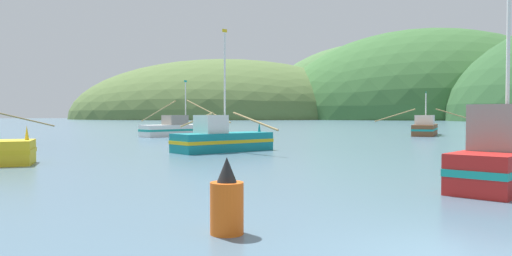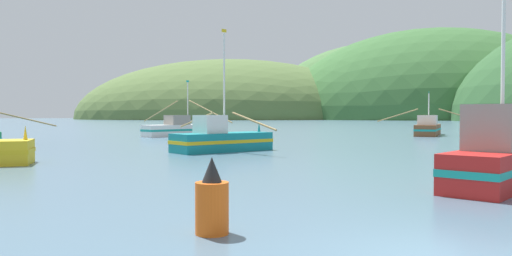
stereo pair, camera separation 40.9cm
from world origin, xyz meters
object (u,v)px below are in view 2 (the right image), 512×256
object	(u,v)px
fishing_boat_teal	(221,139)
fishing_boat_white	(183,129)
fishing_boat_brown	(428,128)
fishing_boat_red	(498,161)
channel_buoy	(212,202)

from	to	relation	value
fishing_boat_teal	fishing_boat_white	bearing A→B (deg)	65.92
fishing_boat_white	fishing_boat_brown	xyz separation A→B (m)	(27.46, -1.44, 0.00)
fishing_boat_brown	fishing_boat_red	bearing A→B (deg)	-172.25
fishing_boat_red	channel_buoy	xyz separation A→B (m)	(-9.36, -5.13, -0.23)
fishing_boat_red	fishing_boat_white	bearing A→B (deg)	65.54
fishing_boat_red	fishing_boat_brown	bearing A→B (deg)	25.36
fishing_boat_white	fishing_boat_red	bearing A→B (deg)	-110.84
fishing_boat_red	channel_buoy	bearing A→B (deg)	167.00
fishing_boat_teal	fishing_boat_red	xyz separation A→B (m)	(8.46, -15.96, 0.09)
fishing_boat_white	fishing_boat_teal	xyz separation A→B (m)	(3.44, -22.30, -0.03)
fishing_boat_brown	fishing_boat_red	xyz separation A→B (m)	(-15.55, -36.82, 0.06)
fishing_boat_teal	fishing_boat_red	world-z (taller)	fishing_boat_teal
fishing_boat_red	fishing_boat_teal	bearing A→B (deg)	76.20
channel_buoy	fishing_boat_white	bearing A→B (deg)	93.35
fishing_boat_white	fishing_boat_teal	size ratio (longest dim) A/B	1.45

